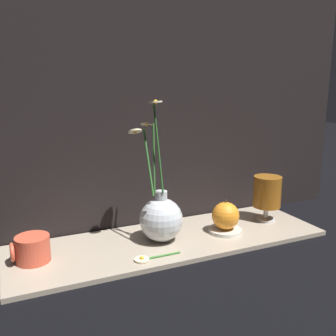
{
  "coord_description": "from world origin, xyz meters",
  "views": [
    {
      "loc": [
        -0.39,
        -0.86,
        0.42
      ],
      "look_at": [
        -0.01,
        0.0,
        0.21
      ],
      "focal_mm": 40.0,
      "sensor_mm": 36.0,
      "label": 1
    }
  ],
  "objects_px": {
    "vase_with_flowers": "(161,218)",
    "yellow_mug": "(32,249)",
    "tea_glass": "(267,193)",
    "orange_fruit": "(226,216)"
  },
  "relations": [
    {
      "from": "yellow_mug",
      "to": "tea_glass",
      "type": "bearing_deg",
      "value": -0.09
    },
    {
      "from": "vase_with_flowers",
      "to": "tea_glass",
      "type": "height_order",
      "value": "vase_with_flowers"
    },
    {
      "from": "vase_with_flowers",
      "to": "orange_fruit",
      "type": "distance_m",
      "value": 0.19
    },
    {
      "from": "yellow_mug",
      "to": "tea_glass",
      "type": "xyz_separation_m",
      "value": [
        0.68,
        -0.0,
        0.06
      ]
    },
    {
      "from": "vase_with_flowers",
      "to": "yellow_mug",
      "type": "relative_size",
      "value": 4.17
    },
    {
      "from": "yellow_mug",
      "to": "tea_glass",
      "type": "height_order",
      "value": "tea_glass"
    },
    {
      "from": "yellow_mug",
      "to": "orange_fruit",
      "type": "bearing_deg",
      "value": -3.57
    },
    {
      "from": "tea_glass",
      "to": "orange_fruit",
      "type": "relative_size",
      "value": 1.62
    },
    {
      "from": "yellow_mug",
      "to": "orange_fruit",
      "type": "distance_m",
      "value": 0.51
    },
    {
      "from": "tea_glass",
      "to": "orange_fruit",
      "type": "xyz_separation_m",
      "value": [
        -0.17,
        -0.03,
        -0.04
      ]
    }
  ]
}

